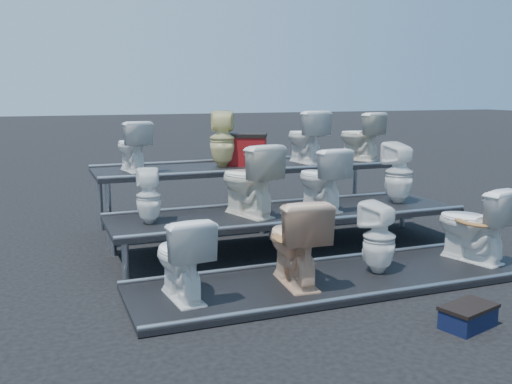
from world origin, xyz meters
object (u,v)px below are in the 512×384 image
object	(u,v)px
toilet_6	(321,178)
toilet_9	(222,139)
toilet_3	(473,224)
toilet_4	(149,196)
red_crate	(246,151)
step_stool	(468,318)
toilet_8	(132,146)
toilet_0	(181,257)
toilet_2	(379,237)
toilet_11	(360,136)
toilet_10	(305,137)
toilet_1	(295,241)
toilet_7	(399,173)
toilet_5	(248,180)

from	to	relation	value
toilet_6	toilet_9	xyz separation A→B (m)	(-0.83, 1.30, 0.40)
toilet_3	toilet_4	size ratio (longest dim) A/B	1.36
toilet_6	toilet_9	size ratio (longest dim) A/B	1.00
red_crate	step_stool	bearing A→B (deg)	-59.04
toilet_8	red_crate	size ratio (longest dim) A/B	1.19
toilet_0	toilet_8	distance (m)	2.71
toilet_3	toilet_8	xyz separation A→B (m)	(-3.21, 2.60, 0.72)
toilet_2	toilet_11	world-z (taller)	toilet_11
toilet_0	toilet_8	size ratio (longest dim) A/B	1.16
toilet_10	toilet_11	bearing A→B (deg)	175.47
toilet_2	toilet_8	bearing A→B (deg)	-74.46
toilet_0	toilet_6	distance (m)	2.45
toilet_4	toilet_0	bearing A→B (deg)	99.04
toilet_1	toilet_11	bearing A→B (deg)	-125.89
toilet_2	toilet_8	distance (m)	3.38
toilet_1	toilet_2	distance (m)	0.93
step_stool	red_crate	bearing A→B (deg)	80.29
toilet_10	toilet_0	bearing A→B (deg)	42.04
red_crate	toilet_8	bearing A→B (deg)	-153.23
toilet_6	toilet_10	bearing A→B (deg)	-114.09
toilet_6	toilet_3	bearing A→B (deg)	125.82
toilet_0	toilet_2	xyz separation A→B (m)	(2.03, 0.00, -0.01)
toilet_7	toilet_8	bearing A→B (deg)	-31.82
toilet_1	toilet_8	distance (m)	2.91
toilet_8	toilet_9	bearing A→B (deg)	170.46
toilet_0	step_stool	distance (m)	2.45
toilet_7	toilet_8	xyz separation A→B (m)	(-3.15, 1.30, 0.33)
toilet_11	red_crate	world-z (taller)	toilet_11
toilet_7	step_stool	distance (m)	2.95
toilet_2	toilet_5	size ratio (longest dim) A/B	0.87
toilet_3	toilet_8	bearing A→B (deg)	-55.24
toilet_1	toilet_10	size ratio (longest dim) A/B	1.12
toilet_3	toilet_10	distance (m)	2.81
toilet_8	toilet_9	distance (m)	1.21
toilet_4	step_stool	bearing A→B (deg)	135.70
step_stool	toilet_10	bearing A→B (deg)	67.60
red_crate	step_stool	size ratio (longest dim) A/B	1.23
toilet_9	step_stool	world-z (taller)	toilet_9
toilet_3	toilet_6	xyz separation A→B (m)	(-1.17, 1.30, 0.37)
red_crate	toilet_11	bearing A→B (deg)	22.60
toilet_6	toilet_11	bearing A→B (deg)	-141.53
toilet_3	toilet_5	distance (m)	2.51
toilet_0	red_crate	bearing A→B (deg)	-126.10
toilet_8	toilet_3	bearing A→B (deg)	131.43
toilet_9	toilet_6	bearing A→B (deg)	140.76
toilet_0	toilet_8	xyz separation A→B (m)	(0.01, 2.60, 0.75)
toilet_9	toilet_0	bearing A→B (deg)	83.24
toilet_5	toilet_7	bearing A→B (deg)	163.94
toilet_7	toilet_8	size ratio (longest dim) A/B	1.20
toilet_2	toilet_4	world-z (taller)	toilet_4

